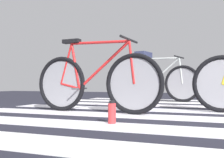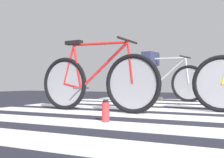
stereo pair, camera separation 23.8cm
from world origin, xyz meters
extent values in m
cube|color=#22222E|center=(0.00, 0.00, 0.01)|extent=(18.00, 14.00, 0.02)
cube|color=white|center=(0.11, -2.20, 0.02)|extent=(5.20, 0.44, 0.00)
cube|color=white|center=(0.09, -1.46, 0.02)|extent=(5.20, 0.44, 0.00)
cube|color=white|center=(-0.06, -0.69, 0.02)|extent=(5.20, 0.44, 0.00)
cube|color=white|center=(-0.09, 0.06, 0.02)|extent=(5.20, 0.44, 0.00)
cube|color=white|center=(0.01, 0.84, 0.02)|extent=(5.20, 0.44, 0.00)
cube|color=white|center=(-0.07, 1.61, 0.02)|extent=(5.20, 0.44, 0.00)
cube|color=white|center=(0.08, 2.36, 0.02)|extent=(5.20, 0.44, 0.00)
torus|color=black|center=(-1.66, -0.50, 0.38)|extent=(0.72, 0.10, 0.72)
torus|color=black|center=(-0.64, -0.57, 0.38)|extent=(0.72, 0.10, 0.72)
cylinder|color=gray|center=(-1.66, -0.50, 0.38)|extent=(0.61, 0.05, 0.61)
cylinder|color=gray|center=(-0.64, -0.57, 0.38)|extent=(0.61, 0.05, 0.61)
cylinder|color=red|center=(-1.10, -0.54, 0.89)|extent=(0.80, 0.09, 0.05)
cylinder|color=red|center=(-1.04, -0.54, 0.60)|extent=(0.70, 0.08, 0.59)
cylinder|color=red|center=(-1.44, -0.51, 0.61)|extent=(0.16, 0.04, 0.59)
cylinder|color=red|center=(-1.52, -0.51, 0.35)|extent=(0.29, 0.05, 0.09)
cylinder|color=red|center=(-1.58, -0.51, 0.64)|extent=(0.19, 0.04, 0.53)
cylinder|color=red|center=(-0.67, -0.57, 0.63)|extent=(0.09, 0.03, 0.50)
cube|color=black|center=(-1.50, -0.51, 0.93)|extent=(0.25, 0.11, 0.05)
cylinder|color=black|center=(-0.70, -0.56, 0.90)|extent=(0.06, 0.52, 0.03)
cylinder|color=#4C4C51|center=(-1.38, -0.52, 0.32)|extent=(0.04, 0.34, 0.02)
torus|color=black|center=(0.32, 0.03, 0.38)|extent=(0.72, 0.10, 0.72)
cylinder|color=gray|center=(0.32, 0.03, 0.38)|extent=(0.61, 0.05, 0.61)
torus|color=black|center=(-1.36, 1.99, 0.38)|extent=(0.71, 0.20, 0.72)
torus|color=black|center=(-0.36, 1.78, 0.38)|extent=(0.71, 0.20, 0.72)
cylinder|color=gray|center=(-1.36, 1.99, 0.38)|extent=(0.60, 0.13, 0.61)
cylinder|color=gray|center=(-0.36, 1.78, 0.38)|extent=(0.60, 0.13, 0.61)
cylinder|color=#B5BCBA|center=(-0.81, 1.88, 0.89)|extent=(0.79, 0.20, 0.05)
cylinder|color=#B5BCBA|center=(-0.75, 1.87, 0.60)|extent=(0.69, 0.18, 0.59)
cylinder|color=#B5BCBA|center=(-1.15, 1.95, 0.61)|extent=(0.16, 0.06, 0.59)
cylinder|color=#B5BCBA|center=(-1.22, 1.96, 0.35)|extent=(0.29, 0.08, 0.09)
cylinder|color=#B5BCBA|center=(-1.28, 1.97, 0.64)|extent=(0.19, 0.06, 0.53)
cylinder|color=#B5BCBA|center=(-0.39, 1.79, 0.63)|extent=(0.09, 0.05, 0.50)
cube|color=black|center=(-1.20, 1.96, 0.93)|extent=(0.25, 0.14, 0.05)
cylinder|color=black|center=(-0.42, 1.80, 0.90)|extent=(0.13, 0.51, 0.03)
cylinder|color=#4C4C51|center=(-1.09, 1.93, 0.32)|extent=(0.09, 0.34, 0.02)
cylinder|color=beige|center=(-1.15, 2.09, 0.54)|extent=(0.11, 0.11, 0.93)
cylinder|color=beige|center=(-1.20, 1.82, 0.54)|extent=(0.11, 0.11, 0.93)
cube|color=#292E4B|center=(-1.18, 1.95, 0.90)|extent=(0.30, 0.45, 0.28)
cube|color=#646359|center=(-1.08, 2.08, 0.06)|extent=(0.27, 0.15, 0.07)
cube|color=#646359|center=(-1.14, 1.80, 0.06)|extent=(0.27, 0.15, 0.07)
cylinder|color=red|center=(-0.63, -1.32, 0.11)|extent=(0.07, 0.07, 0.18)
cylinder|color=black|center=(-0.63, -1.32, 0.22)|extent=(0.05, 0.05, 0.02)
camera|label=1|loc=(0.24, -3.58, 0.38)|focal=43.39mm
camera|label=2|loc=(0.48, -3.58, 0.38)|focal=43.39mm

